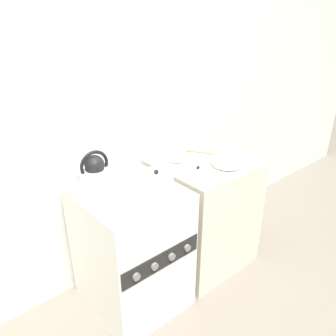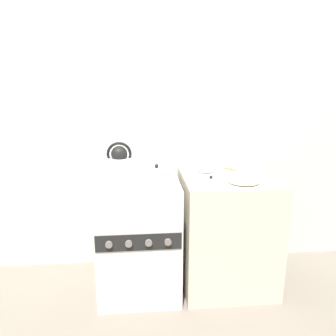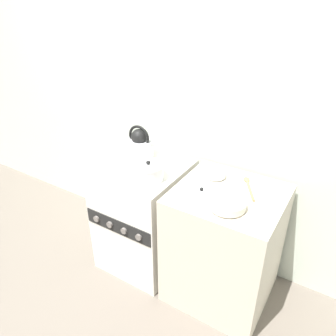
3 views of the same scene
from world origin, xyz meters
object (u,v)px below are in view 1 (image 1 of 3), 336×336
at_px(stove, 131,248).
at_px(loose_pot_lid, 198,170).
at_px(kettle, 96,175).
at_px(enamel_bowl, 227,162).
at_px(small_ceramic_bowl, 177,157).
at_px(cooking_pot, 156,182).

distance_m(stove, loose_pot_lid, 0.66).
bearing_deg(stove, kettle, 131.97).
relative_size(stove, enamel_bowl, 4.02).
bearing_deg(kettle, small_ceramic_bowl, -0.85).
relative_size(stove, loose_pot_lid, 4.90).
bearing_deg(cooking_pot, loose_pot_lid, 4.82).
distance_m(stove, enamel_bowl, 0.85).
bearing_deg(small_ceramic_bowl, cooking_pot, -147.26).
xyz_separation_m(stove, enamel_bowl, (0.70, -0.16, 0.45)).
bearing_deg(enamel_bowl, kettle, 160.36).
height_order(kettle, cooking_pot, kettle).
relative_size(kettle, loose_pot_lid, 1.53).
bearing_deg(stove, cooking_pot, -41.26).
relative_size(enamel_bowl, loose_pot_lid, 1.22).
height_order(cooking_pot, loose_pot_lid, cooking_pot).
relative_size(kettle, enamel_bowl, 1.26).
distance_m(cooking_pot, small_ceramic_bowl, 0.44).
distance_m(kettle, enamel_bowl, 0.87).
distance_m(cooking_pot, enamel_bowl, 0.57).
bearing_deg(loose_pot_lid, enamel_bowl, -20.71).
height_order(stove, loose_pot_lid, loose_pot_lid).
bearing_deg(kettle, stove, -48.03).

